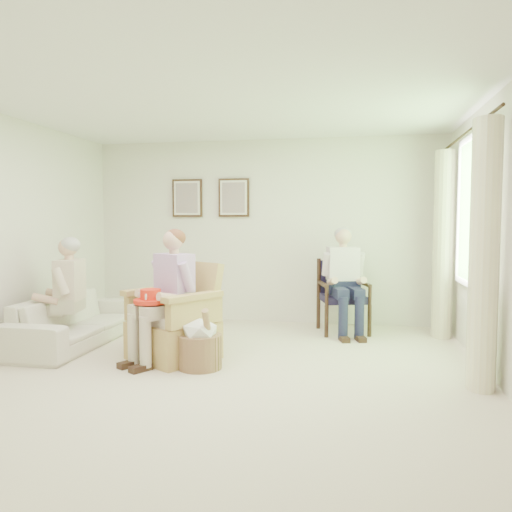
% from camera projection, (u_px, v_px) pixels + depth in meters
% --- Properties ---
extents(floor, '(5.50, 5.50, 0.00)m').
position_uv_depth(floor, '(213.00, 380.00, 4.53)').
color(floor, beige).
rests_on(floor, ground).
extents(back_wall, '(5.00, 0.04, 2.60)m').
position_uv_depth(back_wall, '(265.00, 231.00, 7.14)').
color(back_wall, silver).
rests_on(back_wall, ground).
extents(ceiling, '(5.00, 5.50, 0.02)m').
position_uv_depth(ceiling, '(211.00, 89.00, 4.35)').
color(ceiling, white).
rests_on(ceiling, back_wall).
extents(window, '(0.13, 2.50, 1.63)m').
position_uv_depth(window, '(475.00, 207.00, 5.13)').
color(window, '#2D6B23').
rests_on(window, right_wall).
extents(curtain_left, '(0.34, 0.34, 2.30)m').
position_uv_depth(curtain_left, '(484.00, 256.00, 4.23)').
color(curtain_left, beige).
rests_on(curtain_left, ground).
extents(curtain_right, '(0.34, 0.34, 2.30)m').
position_uv_depth(curtain_right, '(443.00, 245.00, 6.15)').
color(curtain_right, beige).
rests_on(curtain_right, ground).
extents(framed_print_left, '(0.45, 0.05, 0.55)m').
position_uv_depth(framed_print_left, '(187.00, 198.00, 7.28)').
color(framed_print_left, '#382114').
rests_on(framed_print_left, back_wall).
extents(framed_print_right, '(0.45, 0.05, 0.55)m').
position_uv_depth(framed_print_right, '(234.00, 198.00, 7.15)').
color(framed_print_right, '#382114').
rests_on(framed_print_right, back_wall).
extents(wicker_armchair, '(0.79, 0.78, 1.01)m').
position_uv_depth(wicker_armchair, '(175.00, 328.00, 5.26)').
color(wicker_armchair, tan).
rests_on(wicker_armchair, ground).
extents(wood_armchair, '(0.60, 0.56, 0.92)m').
position_uv_depth(wood_armchair, '(343.00, 293.00, 6.52)').
color(wood_armchair, black).
rests_on(wood_armchair, ground).
extents(sofa, '(1.93, 0.76, 0.56)m').
position_uv_depth(sofa, '(75.00, 320.00, 5.85)').
color(sofa, silver).
rests_on(sofa, ground).
extents(person_wicker, '(0.40, 0.62, 1.33)m').
position_uv_depth(person_wicker, '(169.00, 286.00, 5.10)').
color(person_wicker, beige).
rests_on(person_wicker, ground).
extents(person_dark, '(0.40, 0.63, 1.34)m').
position_uv_depth(person_dark, '(343.00, 273.00, 6.35)').
color(person_dark, '#1A1C39').
rests_on(person_dark, ground).
extents(person_sofa, '(0.42, 0.62, 1.24)m').
position_uv_depth(person_sofa, '(64.00, 288.00, 5.61)').
color(person_sofa, '#BCB497').
rests_on(person_sofa, ground).
extents(red_hat, '(0.34, 0.34, 0.14)m').
position_uv_depth(red_hat, '(151.00, 298.00, 4.96)').
color(red_hat, red).
rests_on(red_hat, person_wicker).
extents(hatbox, '(0.53, 0.53, 0.63)m').
position_uv_depth(hatbox, '(200.00, 344.00, 4.88)').
color(hatbox, tan).
rests_on(hatbox, ground).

